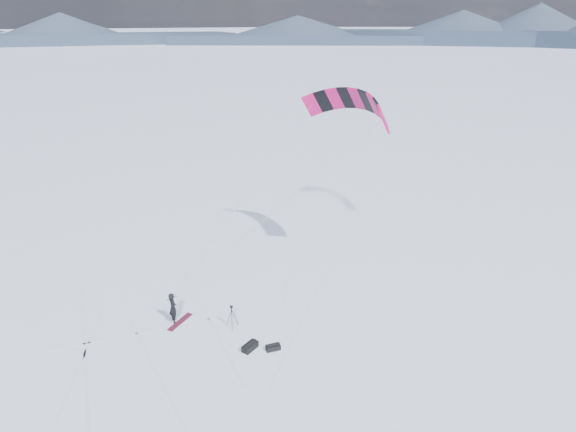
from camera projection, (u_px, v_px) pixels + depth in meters
ground at (202, 344)px, 21.88m from camera, size 1800.00×1800.00×0.00m
horizon_hills at (196, 262)px, 20.30m from camera, size 704.00×704.42×9.76m
snow_tracks at (209, 342)px, 22.04m from camera, size 17.62×10.25×0.01m
snowkiter at (174, 321)px, 23.52m from camera, size 0.38×0.58×1.59m
snowboard at (180, 322)px, 23.45m from camera, size 1.51×1.14×0.04m
tripod at (232, 313)px, 22.80m from camera, size 0.53×0.59×1.19m
gear_bag_a at (250, 346)px, 21.47m from camera, size 0.87×0.66×0.35m
gear_bag_b at (273, 347)px, 21.46m from camera, size 0.70×0.44×0.30m
power_kite at (351, 105)px, 26.58m from camera, size 12.63×6.24×8.93m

